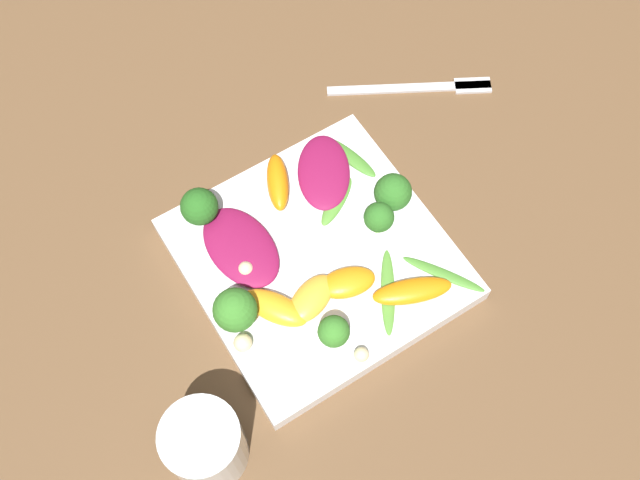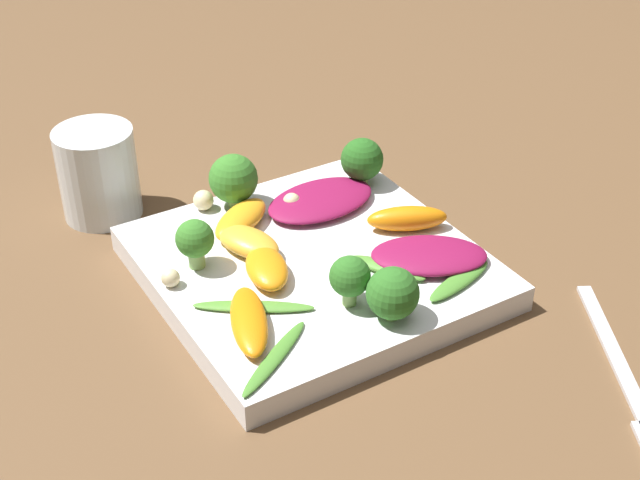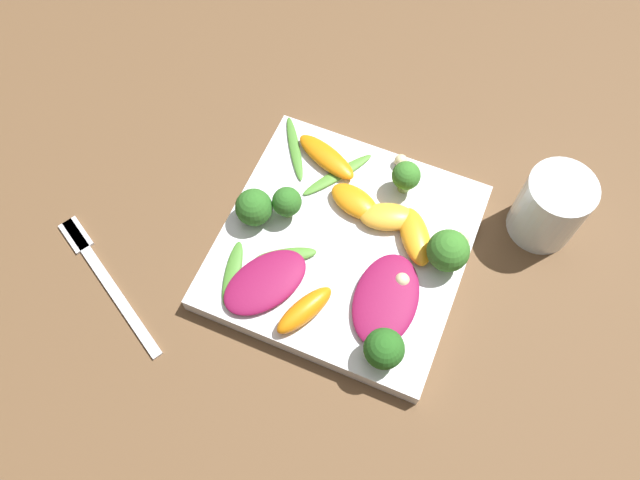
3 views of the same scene
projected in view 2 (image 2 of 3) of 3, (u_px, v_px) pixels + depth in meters
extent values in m
plane|color=brown|center=(312.00, 278.00, 0.73)|extent=(2.40, 2.40, 0.00)
cube|color=white|center=(312.00, 267.00, 0.73)|extent=(0.25, 0.25, 0.02)
cylinder|color=white|center=(98.00, 173.00, 0.80)|extent=(0.07, 0.07, 0.08)
cube|color=silver|center=(621.00, 366.00, 0.64)|extent=(0.10, 0.17, 0.01)
ellipsoid|color=maroon|center=(321.00, 200.00, 0.78)|extent=(0.11, 0.07, 0.01)
ellipsoid|color=maroon|center=(429.00, 255.00, 0.71)|extent=(0.11, 0.10, 0.01)
ellipsoid|color=orange|center=(407.00, 218.00, 0.75)|extent=(0.07, 0.05, 0.02)
ellipsoid|color=orange|center=(249.00, 321.00, 0.64)|extent=(0.05, 0.08, 0.02)
ellipsoid|color=orange|center=(267.00, 268.00, 0.69)|extent=(0.05, 0.06, 0.02)
ellipsoid|color=orange|center=(241.00, 219.00, 0.75)|extent=(0.07, 0.06, 0.02)
ellipsoid|color=#FCAD33|center=(248.00, 242.00, 0.72)|extent=(0.05, 0.07, 0.02)
cylinder|color=#84AD5B|center=(235.00, 198.00, 0.78)|extent=(0.01, 0.01, 0.02)
sphere|color=#387A28|center=(233.00, 179.00, 0.77)|extent=(0.04, 0.04, 0.04)
cylinder|color=#84AD5B|center=(392.00, 311.00, 0.65)|extent=(0.01, 0.01, 0.01)
sphere|color=#2D6B23|center=(393.00, 293.00, 0.64)|extent=(0.04, 0.04, 0.04)
cylinder|color=#84AD5B|center=(197.00, 257.00, 0.70)|extent=(0.01, 0.01, 0.02)
sphere|color=#387A28|center=(195.00, 239.00, 0.69)|extent=(0.03, 0.03, 0.03)
cylinder|color=#84AD5B|center=(362.00, 176.00, 0.82)|extent=(0.01, 0.01, 0.01)
sphere|color=#26601E|center=(362.00, 159.00, 0.81)|extent=(0.04, 0.04, 0.04)
cylinder|color=#84AD5B|center=(350.00, 295.00, 0.66)|extent=(0.01, 0.01, 0.02)
sphere|color=#2D6B23|center=(350.00, 276.00, 0.66)|extent=(0.03, 0.03, 0.03)
ellipsoid|color=#47842D|center=(459.00, 281.00, 0.69)|extent=(0.07, 0.03, 0.01)
ellipsoid|color=#518E33|center=(253.00, 307.00, 0.66)|extent=(0.08, 0.06, 0.00)
ellipsoid|color=#47842D|center=(275.00, 358.00, 0.62)|extent=(0.08, 0.06, 0.00)
ellipsoid|color=#518E33|center=(388.00, 268.00, 0.70)|extent=(0.05, 0.06, 0.01)
sphere|color=beige|center=(203.00, 200.00, 0.78)|extent=(0.02, 0.02, 0.02)
sphere|color=beige|center=(292.00, 202.00, 0.78)|extent=(0.02, 0.02, 0.02)
sphere|color=beige|center=(171.00, 278.00, 0.68)|extent=(0.01, 0.01, 0.01)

